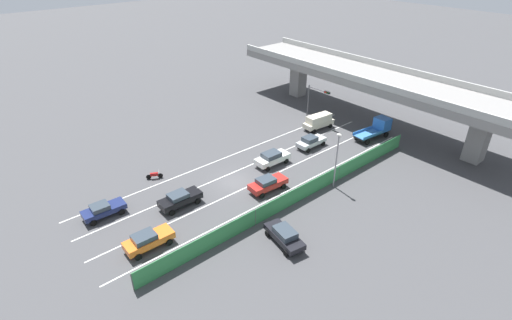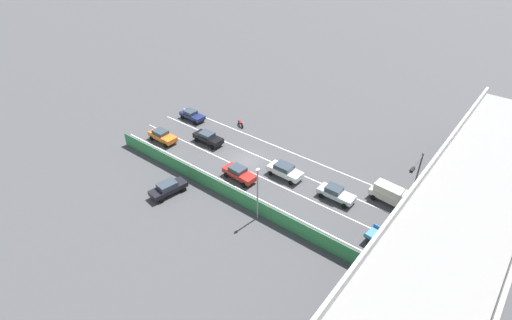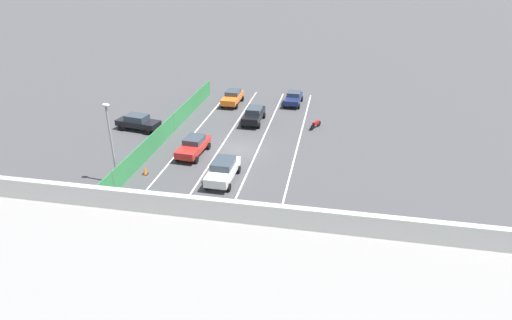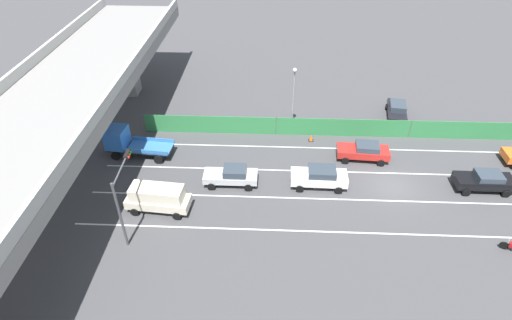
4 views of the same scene
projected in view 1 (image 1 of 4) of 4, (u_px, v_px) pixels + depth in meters
name	position (u px, v px, depth m)	size (l,w,h in m)	color
ground_plane	(234.00, 182.00, 45.17)	(300.00, 300.00, 0.00)	#424244
lane_line_left_edge	(229.00, 156.00, 50.54)	(0.14, 42.52, 0.01)	silver
lane_line_mid_left	(246.00, 167.00, 48.18)	(0.14, 42.52, 0.01)	silver
lane_line_mid_right	(265.00, 178.00, 45.82)	(0.14, 42.52, 0.01)	silver
lane_line_right_edge	(286.00, 191.00, 43.45)	(0.14, 42.52, 0.01)	silver
elevated_overpass	(376.00, 82.00, 56.86)	(48.91, 9.26, 8.19)	gray
green_fence	(301.00, 193.00, 41.54)	(0.10, 38.62, 1.88)	#338447
car_sedan_red	(268.00, 183.00, 43.28)	(2.22, 4.66, 1.62)	red
car_sedan_navy	(103.00, 209.00, 39.20)	(2.04, 4.30, 1.50)	navy
car_van_cream	(319.00, 121.00, 57.32)	(2.30, 4.97, 2.18)	beige
car_sedan_silver	(311.00, 141.00, 52.32)	(1.93, 4.42, 1.62)	#B7BABC
car_taxi_orange	(148.00, 240.00, 35.14)	(2.06, 4.53, 1.64)	orange
car_sedan_black	(180.00, 199.00, 40.70)	(1.99, 4.60, 1.64)	black
car_sedan_white	(272.00, 158.00, 48.19)	(2.12, 4.61, 1.74)	white
flatbed_truck_blue	(378.00, 128.00, 55.03)	(2.70, 5.97, 2.63)	black
motorcycle	(154.00, 175.00, 45.60)	(1.02, 1.78, 0.93)	black
parked_sedan_dark	(284.00, 235.00, 35.67)	(4.74, 2.54, 1.63)	black
traffic_light	(316.00, 97.00, 58.24)	(4.06, 0.42, 5.57)	#47474C
street_lamp	(337.00, 155.00, 42.37)	(0.60, 0.36, 6.70)	gray
traffic_cone	(313.00, 184.00, 44.22)	(0.47, 0.47, 0.66)	orange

